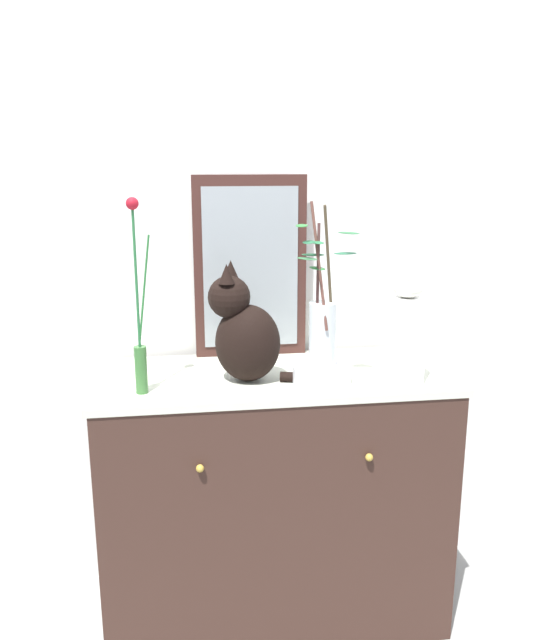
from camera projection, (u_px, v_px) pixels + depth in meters
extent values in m
plane|color=#969895|center=(274.00, 608.00, 2.34)|extent=(6.00, 6.00, 0.00)
cube|color=white|center=(262.00, 238.00, 2.33)|extent=(4.40, 0.08, 2.60)
cube|color=#38231C|center=(274.00, 500.00, 2.24)|extent=(1.14, 0.47, 0.87)
cube|color=beige|center=(274.00, 377.00, 2.13)|extent=(1.16, 0.48, 0.02)
sphere|color=#B79338|center=(200.00, 468.00, 1.90)|extent=(0.02, 0.02, 0.02)
sphere|color=#B79338|center=(369.00, 457.00, 1.97)|extent=(0.02, 0.02, 0.02)
cube|color=#3B201B|center=(250.00, 267.00, 2.25)|extent=(0.39, 0.03, 0.63)
cube|color=gray|center=(251.00, 268.00, 2.23)|extent=(0.33, 0.01, 0.55)
ellipsoid|color=black|center=(248.00, 343.00, 2.03)|extent=(0.24, 0.21, 0.25)
sphere|color=black|center=(229.00, 297.00, 2.00)|extent=(0.13, 0.13, 0.13)
cone|color=black|center=(227.00, 274.00, 1.94)|extent=(0.05, 0.05, 0.06)
cone|color=black|center=(231.00, 270.00, 2.01)|extent=(0.05, 0.05, 0.06)
cylinder|color=black|center=(314.00, 378.00, 2.03)|extent=(0.21, 0.08, 0.03)
cylinder|color=#366831|center=(141.00, 370.00, 1.93)|extent=(0.04, 0.04, 0.14)
cylinder|color=#266336|center=(136.00, 280.00, 1.86)|extent=(0.01, 0.01, 0.40)
sphere|color=#A31420|center=(132.00, 203.00, 1.81)|extent=(0.04, 0.04, 0.04)
cylinder|color=#24652E|center=(144.00, 292.00, 1.88)|extent=(0.05, 0.01, 0.33)
cylinder|color=white|center=(322.00, 374.00, 2.03)|extent=(0.18, 0.18, 0.06)
cylinder|color=silver|center=(322.00, 335.00, 2.00)|extent=(0.08, 0.08, 0.20)
cylinder|color=#4B2E2C|center=(318.00, 277.00, 1.95)|extent=(0.02, 0.04, 0.32)
ellipsoid|color=#296C33|center=(317.00, 268.00, 1.96)|extent=(0.06, 0.08, 0.01)
ellipsoid|color=#235B37|center=(313.00, 255.00, 1.95)|extent=(0.08, 0.05, 0.01)
ellipsoid|color=#23683D|center=(317.00, 242.00, 1.92)|extent=(0.05, 0.07, 0.01)
cylinder|color=#453927|center=(329.00, 268.00, 1.94)|extent=(0.05, 0.06, 0.38)
ellipsoid|color=#235D3F|center=(345.00, 253.00, 1.91)|extent=(0.07, 0.04, 0.01)
ellipsoid|color=#285C37|center=(349.00, 233.00, 1.87)|extent=(0.07, 0.07, 0.01)
cylinder|color=brown|center=(319.00, 266.00, 1.93)|extent=(0.05, 0.09, 0.38)
ellipsoid|color=#2F603A|center=(307.00, 259.00, 1.89)|extent=(0.07, 0.08, 0.01)
ellipsoid|color=#205C39|center=(309.00, 242.00, 1.88)|extent=(0.06, 0.08, 0.01)
ellipsoid|color=#27672D|center=(302.00, 226.00, 1.86)|extent=(0.05, 0.08, 0.01)
cube|color=white|center=(406.00, 340.00, 2.02)|extent=(0.10, 0.10, 0.27)
ellipsoid|color=white|center=(408.00, 289.00, 1.98)|extent=(0.09, 0.09, 0.05)
sphere|color=white|center=(409.00, 277.00, 1.97)|extent=(0.02, 0.02, 0.02)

